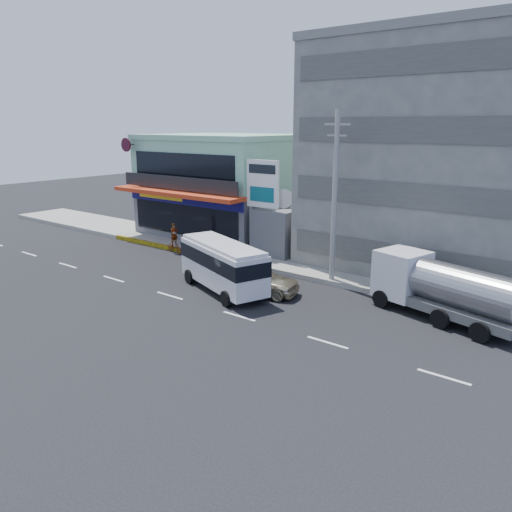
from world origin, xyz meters
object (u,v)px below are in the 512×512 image
at_px(tanker_truck, 441,288).
at_px(motorcycle_rider, 174,243).
at_px(shop_building, 226,188).
at_px(minibus, 223,263).
at_px(utility_pole_near, 335,198).
at_px(billboard, 263,189).
at_px(concrete_building, 451,160).
at_px(satellite_dish, 284,207).
at_px(sedan, 256,279).

xyz_separation_m(tanker_truck, motorcycle_rider, (-19.66, 0.99, -0.84)).
distance_m(shop_building, minibus, 15.31).
bearing_deg(utility_pole_near, billboard, 164.52).
relative_size(concrete_building, utility_pole_near, 1.60).
relative_size(satellite_dish, utility_pole_near, 0.15).
bearing_deg(concrete_building, shop_building, -176.65).
distance_m(shop_building, concrete_building, 18.28).
bearing_deg(tanker_truck, utility_pole_near, 166.93).
xyz_separation_m(billboard, utility_pole_near, (6.50, -1.80, 0.22)).
distance_m(minibus, sedan, 2.10).
bearing_deg(billboard, sedan, -55.76).
bearing_deg(tanker_truck, satellite_dish, 158.00).
bearing_deg(concrete_building, satellite_dish, -158.20).
relative_size(shop_building, concrete_building, 0.77).
xyz_separation_m(concrete_building, utility_pole_near, (-4.00, -7.60, -1.85)).
relative_size(shop_building, motorcycle_rider, 5.64).
distance_m(concrete_building, sedan, 14.75).
relative_size(utility_pole_near, motorcycle_rider, 4.55).
distance_m(utility_pole_near, tanker_truck, 7.89).
bearing_deg(concrete_building, billboard, -151.08).
bearing_deg(concrete_building, minibus, -123.05).
height_order(utility_pole_near, sedan, utility_pole_near).
bearing_deg(billboard, minibus, -71.13).
bearing_deg(shop_building, sedan, -42.78).
height_order(satellite_dish, tanker_truck, satellite_dish).
xyz_separation_m(sedan, tanker_truck, (9.31, 2.54, 0.74)).
xyz_separation_m(shop_building, billboard, (7.50, -4.75, 0.93)).
xyz_separation_m(concrete_building, satellite_dish, (-10.00, -4.00, -3.42)).
relative_size(shop_building, utility_pole_near, 1.24).
height_order(billboard, sedan, billboard).
height_order(utility_pole_near, motorcycle_rider, utility_pole_near).
height_order(sedan, tanker_truck, tanker_truck).
distance_m(shop_building, billboard, 8.92).
bearing_deg(shop_building, concrete_building, 3.35).
bearing_deg(sedan, shop_building, 32.14).
bearing_deg(billboard, utility_pole_near, -15.48).
bearing_deg(tanker_truck, billboard, 165.75).
relative_size(concrete_building, tanker_truck, 2.07).
distance_m(concrete_building, satellite_dish, 11.30).
bearing_deg(minibus, shop_building, 130.43).
distance_m(shop_building, tanker_truck, 22.51).
relative_size(billboard, utility_pole_near, 0.69).
xyz_separation_m(billboard, tanker_truck, (13.34, -3.39, -3.36)).
height_order(shop_building, minibus, shop_building).
bearing_deg(motorcycle_rider, concrete_building, 26.00).
xyz_separation_m(shop_building, motorcycle_rider, (1.19, -7.15, -3.27)).
xyz_separation_m(concrete_building, billboard, (-10.50, -5.80, -2.07)).
xyz_separation_m(concrete_building, motorcycle_rider, (-16.81, -8.20, -6.27)).
height_order(shop_building, motorcycle_rider, shop_building).
height_order(concrete_building, utility_pole_near, concrete_building).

